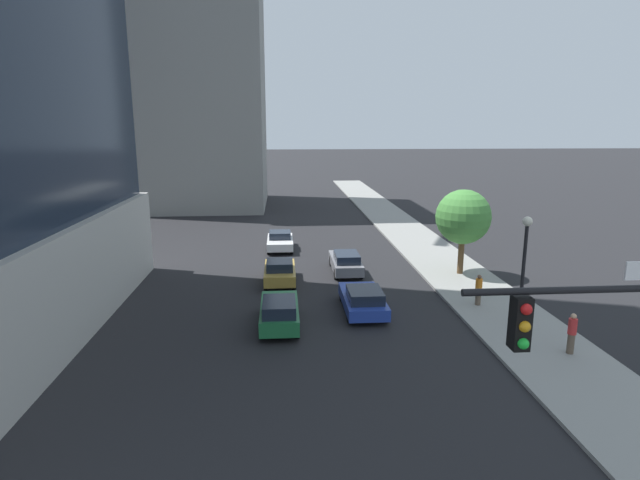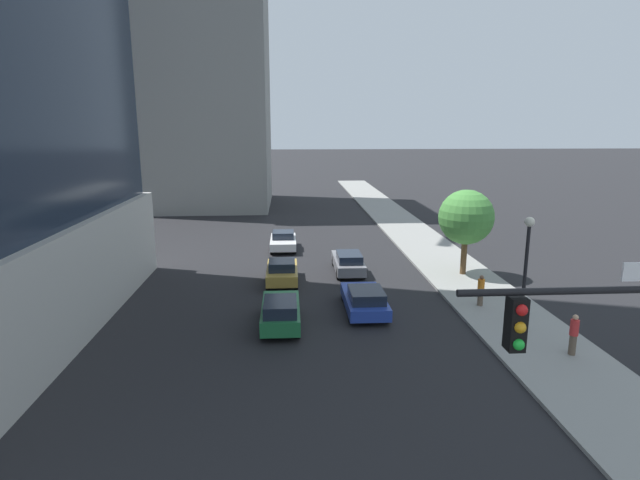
# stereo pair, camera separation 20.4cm
# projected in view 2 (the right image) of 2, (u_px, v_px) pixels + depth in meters

# --- Properties ---
(sidewalk) EXTENTS (4.47, 120.00, 0.15)m
(sidewalk) POSITION_uv_depth(u_px,v_px,m) (487.00, 299.00, 27.42)
(sidewalk) COLOR gray
(sidewalk) RESTS_ON ground
(construction_building) EXTENTS (15.55, 24.66, 40.66)m
(construction_building) POSITION_uv_depth(u_px,v_px,m) (201.00, 51.00, 56.93)
(construction_building) COLOR gray
(construction_building) RESTS_ON ground
(traffic_light_pole) EXTENTS (5.75, 0.48, 6.51)m
(traffic_light_pole) POSITION_uv_depth(u_px,v_px,m) (640.00, 362.00, 10.00)
(traffic_light_pole) COLOR black
(traffic_light_pole) RESTS_ON sidewalk
(street_lamp) EXTENTS (0.44, 0.44, 5.09)m
(street_lamp) POSITION_uv_depth(u_px,v_px,m) (527.00, 254.00, 22.84)
(street_lamp) COLOR black
(street_lamp) RESTS_ON sidewalk
(street_tree) EXTENTS (3.34, 3.34, 5.24)m
(street_tree) POSITION_uv_depth(u_px,v_px,m) (466.00, 217.00, 31.12)
(street_tree) COLOR brown
(street_tree) RESTS_ON sidewalk
(car_white) EXTENTS (1.89, 4.10, 1.37)m
(car_white) POSITION_uv_depth(u_px,v_px,m) (283.00, 241.00, 38.60)
(car_white) COLOR silver
(car_white) RESTS_ON ground
(car_blue) EXTENTS (1.95, 4.55, 1.35)m
(car_blue) POSITION_uv_depth(u_px,v_px,m) (365.00, 300.00, 25.59)
(car_blue) COLOR #233D9E
(car_blue) RESTS_ON ground
(car_gold) EXTENTS (1.80, 4.09, 1.46)m
(car_gold) POSITION_uv_depth(u_px,v_px,m) (282.00, 271.00, 30.33)
(car_gold) COLOR #AD8938
(car_gold) RESTS_ON ground
(car_green) EXTENTS (1.76, 4.39, 1.54)m
(car_green) POSITION_uv_depth(u_px,v_px,m) (281.00, 311.00, 23.66)
(car_green) COLOR #1E6638
(car_green) RESTS_ON ground
(car_gray) EXTENTS (1.75, 4.57, 1.40)m
(car_gray) POSITION_uv_depth(u_px,v_px,m) (348.00, 262.00, 32.48)
(car_gray) COLOR slate
(car_gray) RESTS_ON ground
(pedestrian_orange_shirt) EXTENTS (0.34, 0.34, 1.60)m
(pedestrian_orange_shirt) POSITION_uv_depth(u_px,v_px,m) (481.00, 290.00, 26.10)
(pedestrian_orange_shirt) COLOR brown
(pedestrian_orange_shirt) RESTS_ON sidewalk
(pedestrian_red_shirt) EXTENTS (0.34, 0.34, 1.70)m
(pedestrian_red_shirt) POSITION_uv_depth(u_px,v_px,m) (574.00, 334.00, 20.45)
(pedestrian_red_shirt) COLOR brown
(pedestrian_red_shirt) RESTS_ON sidewalk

